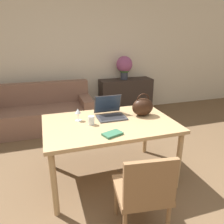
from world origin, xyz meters
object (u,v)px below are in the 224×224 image
couch (39,114)px  handbag (143,107)px  flower_vase (124,66)px  laptop (110,111)px  chair (144,190)px  drinking_glass (91,120)px  wine_glass (78,112)px

couch → handbag: (1.26, -1.76, 0.57)m
couch → flower_vase: size_ratio=3.90×
couch → laptop: (0.87, -1.66, 0.52)m
chair → couch: (-0.84, 2.72, -0.19)m
handbag → flower_vase: size_ratio=0.57×
chair → drinking_glass: bearing=113.0°
wine_glass → handbag: 0.79m
drinking_glass → couch: bearing=107.9°
chair → flower_vase: size_ratio=1.68×
handbag → flower_vase: flower_vase is taller
couch → wine_glass: 1.84m
wine_glass → flower_vase: bearing=57.0°
couch → drinking_glass: drinking_glass is taller
wine_glass → flower_vase: 2.49m
laptop → wine_glass: (-0.39, -0.03, 0.04)m
chair → wine_glass: size_ratio=5.70×
drinking_glass → flower_vase: flower_vase is taller
wine_glass → couch: bearing=105.7°
couch → wine_glass: bearing=-74.3°
chair → handbag: size_ratio=2.95×
laptop → flower_vase: 2.28m
laptop → drinking_glass: size_ratio=3.44×
drinking_glass → chair: bearing=-74.7°
wine_glass → handbag: bearing=-4.9°
wine_glass → laptop: bearing=4.6°
handbag → flower_vase: (0.57, 2.15, 0.19)m
couch → handbag: handbag is taller
handbag → couch: bearing=125.7°
chair → laptop: (0.03, 1.07, 0.33)m
chair → couch: size_ratio=0.43×
drinking_glass → laptop: bearing=35.0°
drinking_glass → flower_vase: size_ratio=0.20×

